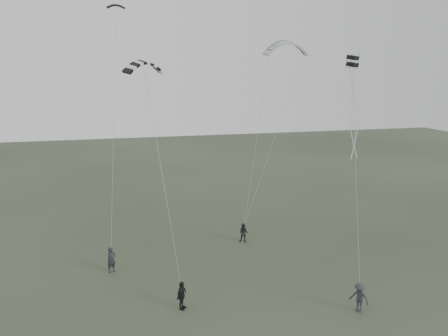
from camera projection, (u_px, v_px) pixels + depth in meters
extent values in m
plane|color=#2D3726|center=(221.00, 299.00, 26.90)|extent=(140.00, 140.00, 0.00)
imported|color=black|center=(111.00, 260.00, 30.35)|extent=(0.79, 0.71, 1.82)
imported|color=black|center=(244.00, 233.00, 35.76)|extent=(0.96, 0.88, 1.58)
imported|color=black|center=(182.00, 295.00, 25.61)|extent=(0.94, 1.06, 1.73)
imported|color=#2D2E33|center=(359.00, 297.00, 25.32)|extent=(1.22, 1.33, 1.80)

